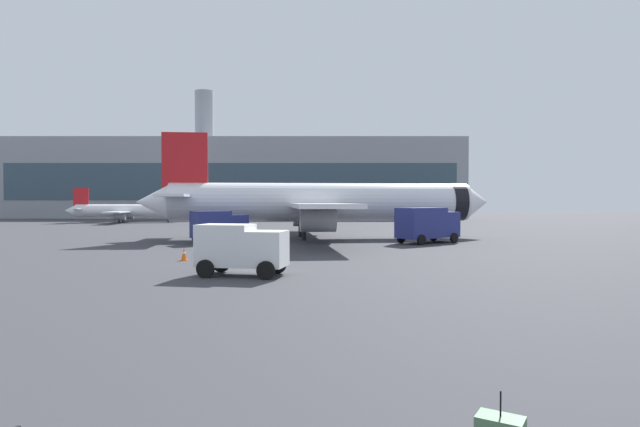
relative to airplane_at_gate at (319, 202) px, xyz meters
name	(u,v)px	position (x,y,z in m)	size (l,w,h in m)	color
airplane_at_gate	(319,202)	(0.00, 0.00, 0.00)	(35.77, 32.33, 10.50)	white
airplane_taxiing	(126,211)	(-34.23, 39.41, -1.53)	(20.75, 18.78, 6.09)	white
service_truck	(218,225)	(-9.09, -5.58, -2.05)	(5.20, 4.55, 2.90)	navy
fuel_truck	(427,223)	(9.70, -5.58, -1.88)	(6.29, 5.41, 3.20)	navy
cargo_van	(241,247)	(-3.95, -26.01, -2.21)	(4.69, 3.02, 2.60)	white
safety_cone_near	(184,254)	(-8.63, -19.24, -3.25)	(0.44, 0.44, 0.83)	#F2590C
safety_cone_mid	(247,233)	(-7.97, 5.09, -3.36)	(0.44, 0.44, 0.59)	#F2590C
terminal_building	(237,179)	(-19.57, 71.00, 5.40)	(103.78, 21.55, 29.95)	gray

